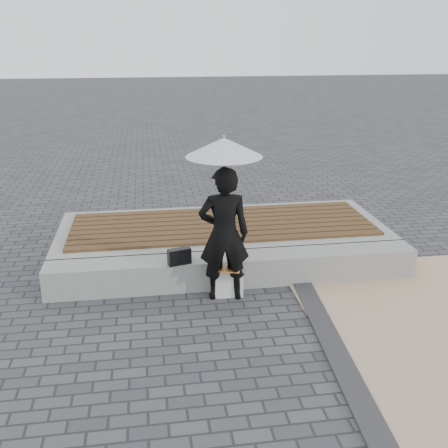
# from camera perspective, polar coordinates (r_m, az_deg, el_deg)

# --- Properties ---
(ground) EXTENTS (80.00, 80.00, 0.00)m
(ground) POSITION_cam_1_polar(r_m,az_deg,el_deg) (5.84, 3.94, -13.20)
(ground) COLOR #454549
(ground) RESTS_ON ground
(edging_band) EXTENTS (0.61, 5.20, 0.04)m
(edging_band) POSITION_cam_1_polar(r_m,az_deg,el_deg) (5.63, 12.82, -14.88)
(edging_band) COLOR #313134
(edging_band) RESTS_ON ground
(seating_ledge) EXTENTS (5.00, 0.45, 0.40)m
(seating_ledge) POSITION_cam_1_polar(r_m,az_deg,el_deg) (7.12, 1.23, -4.92)
(seating_ledge) COLOR gray
(seating_ledge) RESTS_ON ground
(timber_platform) EXTENTS (5.00, 2.00, 0.40)m
(timber_platform) POSITION_cam_1_polar(r_m,az_deg,el_deg) (8.21, -0.19, -1.46)
(timber_platform) COLOR #9C9C97
(timber_platform) RESTS_ON ground
(timber_decking) EXTENTS (4.60, 1.60, 0.04)m
(timber_decking) POSITION_cam_1_polar(r_m,az_deg,el_deg) (8.14, -0.19, -0.02)
(timber_decking) COLOR brown
(timber_decking) RESTS_ON timber_platform
(woman) EXTENTS (0.65, 0.45, 1.72)m
(woman) POSITION_cam_1_polar(r_m,az_deg,el_deg) (6.47, -0.00, -1.15)
(woman) COLOR black
(woman) RESTS_ON ground
(parasol) EXTENTS (0.91, 0.91, 1.16)m
(parasol) POSITION_cam_1_polar(r_m,az_deg,el_deg) (6.17, -0.00, 8.34)
(parasol) COLOR #B0B0B5
(parasol) RESTS_ON ground
(handbag) EXTENTS (0.32, 0.18, 0.21)m
(handbag) POSITION_cam_1_polar(r_m,az_deg,el_deg) (6.77, -4.88, -3.53)
(handbag) COLOR black
(handbag) RESTS_ON seating_ledge
(canvas_tote) EXTENTS (0.39, 0.18, 0.40)m
(canvas_tote) POSITION_cam_1_polar(r_m,az_deg,el_deg) (6.77, 0.46, -6.29)
(canvas_tote) COLOR silver
(canvas_tote) RESTS_ON ground
(magazine) EXTENTS (0.34, 0.29, 0.01)m
(magazine) POSITION_cam_1_polar(r_m,az_deg,el_deg) (6.64, 0.54, -4.90)
(magazine) COLOR #F52832
(magazine) RESTS_ON canvas_tote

